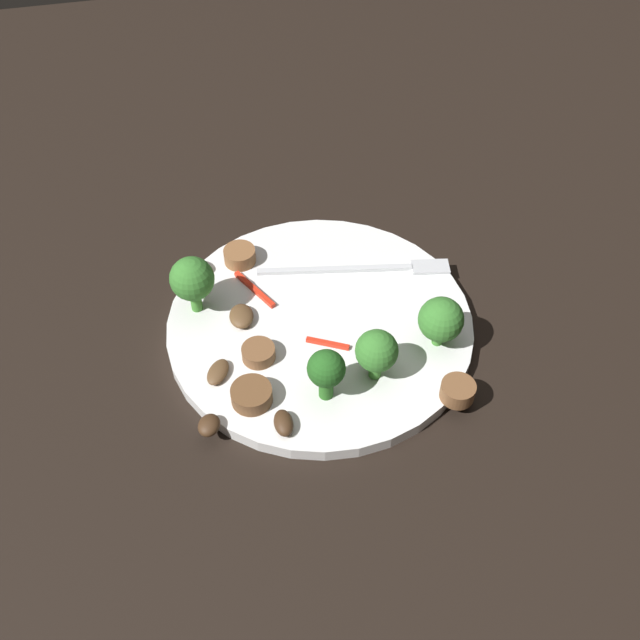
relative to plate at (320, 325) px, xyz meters
name	(u,v)px	position (x,y,z in m)	size (l,w,h in m)	color
ground_plane	(320,329)	(0.00, 0.00, -0.01)	(1.40, 1.40, 0.00)	black
plate	(320,325)	(0.00, 0.00, 0.00)	(0.27, 0.27, 0.01)	white
fork	(368,269)	(0.06, 0.05, 0.01)	(0.18, 0.04, 0.00)	silver
broccoli_floret_0	(192,280)	(-0.10, 0.04, 0.04)	(0.04, 0.04, 0.06)	#408630
broccoli_floret_1	(441,320)	(0.09, -0.05, 0.03)	(0.04, 0.04, 0.05)	#408630
broccoli_floret_2	(326,370)	(-0.01, -0.08, 0.04)	(0.03, 0.03, 0.05)	#296420
broccoli_floret_3	(377,352)	(0.03, -0.07, 0.04)	(0.03, 0.03, 0.05)	#408630
sausage_slice_0	(252,395)	(-0.07, -0.07, 0.01)	(0.03, 0.03, 0.01)	brown
sausage_slice_1	(458,391)	(0.09, -0.10, 0.01)	(0.03, 0.03, 0.01)	brown
sausage_slice_2	(258,353)	(-0.06, -0.03, 0.01)	(0.03, 0.03, 0.01)	brown
sausage_slice_3	(240,256)	(-0.06, 0.09, 0.01)	(0.03, 0.03, 0.01)	brown
mushroom_0	(209,425)	(-0.11, -0.09, 0.01)	(0.02, 0.02, 0.01)	#422B19
mushroom_1	(218,372)	(-0.10, -0.04, 0.01)	(0.03, 0.02, 0.01)	brown
mushroom_2	(196,265)	(-0.10, 0.09, 0.01)	(0.02, 0.02, 0.01)	#4C331E
mushroom_3	(241,316)	(-0.07, 0.02, 0.01)	(0.03, 0.02, 0.01)	brown
mushroom_4	(284,423)	(-0.05, -0.10, 0.01)	(0.02, 0.02, 0.01)	#422B19
pepper_strip_0	(329,343)	(0.00, -0.03, 0.01)	(0.04, 0.00, 0.00)	red
pepper_strip_3	(254,289)	(-0.05, 0.05, 0.01)	(0.06, 0.00, 0.00)	red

